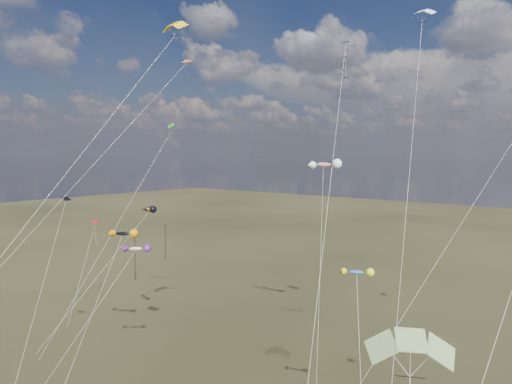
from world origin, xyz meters
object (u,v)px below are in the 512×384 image
Objects in this scene: parafoil_yellow at (172,26)px; novelty_black_orange at (122,234)px; utility_pole_far at (165,241)px; utility_pole_near at (135,258)px.

parafoil_yellow is 2.42× the size of novelty_black_orange.
parafoil_yellow is 27.34m from novelty_black_orange.
parafoil_yellow is at bearing -39.43° from utility_pole_far.
parafoil_yellow is at bearing -32.51° from utility_pole_near.
utility_pole_near is at bearing 147.49° from parafoil_yellow.
utility_pole_near and utility_pole_far have the same top height.
parafoil_yellow reaches higher than novelty_black_orange.
utility_pole_far is 68.83m from parafoil_yellow.
utility_pole_near is 0.23× the size of parafoil_yellow.
parafoil_yellow is (40.08, -25.54, 29.36)m from utility_pole_near.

